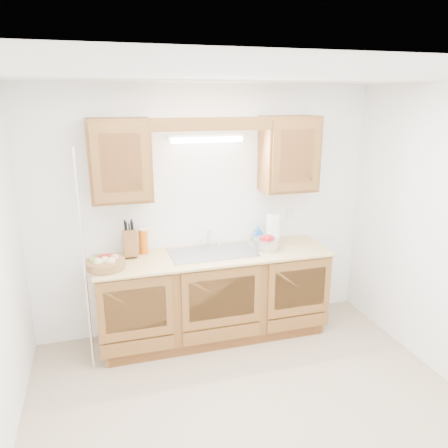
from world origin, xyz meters
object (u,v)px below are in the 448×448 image
object	(u,v)px
fruit_basket	(105,263)
apple_bowl	(266,243)
knife_block	(130,243)
paper_towel	(273,230)

from	to	relation	value
fruit_basket	apple_bowl	distance (m)	1.58
fruit_basket	apple_bowl	xyz separation A→B (m)	(1.58, 0.08, 0.01)
apple_bowl	fruit_basket	bearing A→B (deg)	-177.07
fruit_basket	knife_block	xyz separation A→B (m)	(0.24, 0.26, 0.08)
knife_block	paper_towel	bearing A→B (deg)	-3.04
knife_block	paper_towel	xyz separation A→B (m)	(1.45, -0.06, 0.02)
knife_block	apple_bowl	xyz separation A→B (m)	(1.33, -0.18, -0.07)
paper_towel	apple_bowl	xyz separation A→B (m)	(-0.12, -0.11, -0.09)
knife_block	apple_bowl	world-z (taller)	knife_block
knife_block	apple_bowl	size ratio (longest dim) A/B	1.02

